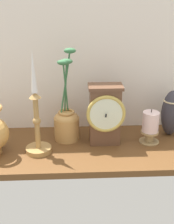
# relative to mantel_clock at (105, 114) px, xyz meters

# --- Properties ---
(ground_plane) EXTENTS (1.00, 0.36, 0.02)m
(ground_plane) POSITION_rel_mantel_clock_xyz_m (-0.06, -0.02, -0.13)
(ground_plane) COLOR brown
(back_wall) EXTENTS (1.20, 0.02, 0.65)m
(back_wall) POSITION_rel_mantel_clock_xyz_m (-0.06, 0.16, 0.21)
(back_wall) COLOR white
(back_wall) RESTS_ON ground_plane
(mantel_clock) EXTENTS (0.14, 0.11, 0.23)m
(mantel_clock) POSITION_rel_mantel_clock_xyz_m (0.00, 0.00, 0.00)
(mantel_clock) COLOR brown
(mantel_clock) RESTS_ON ground_plane
(candlestick_tall_left) EXTENTS (0.09, 0.09, 0.38)m
(candlestick_tall_left) POSITION_rel_mantel_clock_xyz_m (-0.25, -0.06, -0.00)
(candlestick_tall_left) COLOR #AC8148
(candlestick_tall_left) RESTS_ON ground_plane
(brass_vase_jar) EXTENTS (0.10, 0.10, 0.36)m
(brass_vase_jar) POSITION_rel_mantel_clock_xyz_m (-0.15, 0.04, -0.04)
(brass_vase_jar) COLOR tan
(brass_vase_jar) RESTS_ON ground_plane
(pillar_candle_front) EXTENTS (0.08, 0.08, 0.14)m
(pillar_candle_front) POSITION_rel_mantel_clock_xyz_m (0.18, -0.00, -0.05)
(pillar_candle_front) COLOR tan
(pillar_candle_front) RESTS_ON ground_plane
(tall_ceramic_vase) EXTENTS (0.08, 0.08, 0.19)m
(tall_ceramic_vase) POSITION_rel_mantel_clock_xyz_m (0.27, 0.06, -0.02)
(tall_ceramic_vase) COLOR #34313A
(tall_ceramic_vase) RESTS_ON ground_plane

